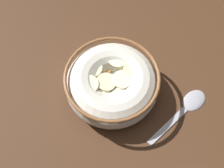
% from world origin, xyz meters
% --- Properties ---
extents(ground_plane, '(0.98, 0.98, 0.02)m').
position_xyz_m(ground_plane, '(0.00, 0.00, -0.01)').
color(ground_plane, '#472B19').
extents(cereal_bowl, '(0.16, 0.16, 0.06)m').
position_xyz_m(cereal_bowl, '(-0.00, -0.00, 0.03)').
color(cereal_bowl, silver).
rests_on(cereal_bowl, ground_plane).
extents(spoon, '(0.11, 0.12, 0.01)m').
position_xyz_m(spoon, '(0.14, -0.02, 0.00)').
color(spoon, '#A5A5AD').
rests_on(spoon, ground_plane).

